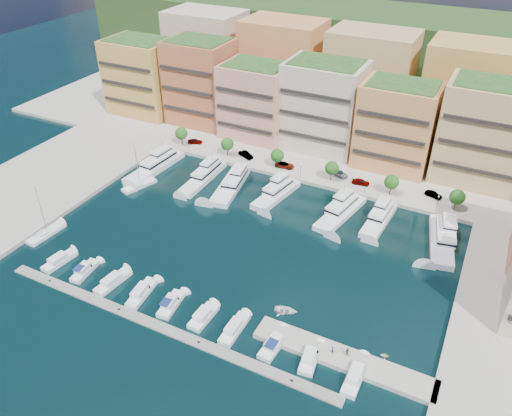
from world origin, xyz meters
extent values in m
plane|color=black|center=(0.00, 0.00, 0.00)|extent=(400.00, 400.00, 0.00)
cube|color=#9E998E|center=(0.00, 62.00, 0.00)|extent=(220.00, 64.00, 2.00)
cube|color=#9E998E|center=(-62.00, -8.00, 0.00)|extent=(34.00, 76.00, 2.00)
cube|color=#243C18|center=(0.00, 110.00, 0.00)|extent=(240.00, 40.00, 58.00)
cube|color=gray|center=(-3.00, -30.00, 0.00)|extent=(72.00, 2.20, 0.35)
cube|color=#9E998E|center=(30.00, -22.00, 0.00)|extent=(32.00, 5.00, 2.00)
cube|color=#C58748|center=(-66.00, 50.00, 13.00)|extent=(22.00, 16.00, 24.00)
cube|color=black|center=(-66.00, 41.75, 13.00)|extent=(20.24, 0.50, 0.90)
cube|color=#1E451B|center=(-66.00, 50.00, 25.40)|extent=(19.36, 14.08, 0.80)
cube|color=#B35F3B|center=(-44.00, 52.00, 14.00)|extent=(20.00, 16.00, 26.00)
cube|color=black|center=(-44.00, 43.75, 14.00)|extent=(18.40, 0.50, 0.90)
cube|color=#1E451B|center=(-44.00, 52.00, 27.40)|extent=(17.60, 14.08, 0.80)
cube|color=tan|center=(-23.00, 50.00, 12.00)|extent=(20.00, 15.00, 22.00)
cube|color=black|center=(-23.00, 42.25, 12.00)|extent=(18.40, 0.50, 0.90)
cube|color=#1E451B|center=(-23.00, 50.00, 23.40)|extent=(17.60, 13.20, 0.80)
cube|color=#C7B299|center=(-2.00, 52.00, 13.50)|extent=(22.00, 16.00, 25.00)
cube|color=black|center=(-2.00, 43.75, 13.50)|extent=(20.24, 0.50, 0.90)
cube|color=#1E451B|center=(-2.00, 52.00, 26.40)|extent=(19.36, 14.08, 0.80)
cube|color=#E48E55|center=(20.00, 50.00, 12.50)|extent=(20.00, 15.00, 23.00)
cube|color=black|center=(20.00, 42.25, 12.50)|extent=(18.40, 0.50, 0.90)
cube|color=#1E451B|center=(20.00, 50.00, 24.40)|extent=(17.60, 13.20, 0.80)
cube|color=tan|center=(42.00, 52.00, 14.00)|extent=(22.00, 16.00, 26.00)
cube|color=black|center=(42.00, 43.75, 14.00)|extent=(20.24, 0.50, 0.90)
cube|color=#1E451B|center=(42.00, 52.00, 27.40)|extent=(19.36, 14.08, 0.80)
cube|color=#C7B299|center=(-55.00, 74.00, 16.00)|extent=(26.00, 18.00, 30.00)
cube|color=#E48E55|center=(-25.00, 74.00, 16.00)|extent=(26.00, 18.00, 30.00)
cube|color=tan|center=(5.00, 74.00, 16.00)|extent=(26.00, 18.00, 30.00)
cube|color=#C58748|center=(35.00, 74.00, 16.00)|extent=(26.00, 18.00, 30.00)
cylinder|color=#473323|center=(-40.00, 33.50, 2.50)|extent=(0.24, 0.24, 3.00)
sphere|color=#164A15|center=(-40.00, 33.50, 4.75)|extent=(3.80, 3.80, 3.80)
cylinder|color=#473323|center=(-24.00, 33.50, 2.50)|extent=(0.24, 0.24, 3.00)
sphere|color=#164A15|center=(-24.00, 33.50, 4.75)|extent=(3.80, 3.80, 3.80)
cylinder|color=#473323|center=(-8.00, 33.50, 2.50)|extent=(0.24, 0.24, 3.00)
sphere|color=#164A15|center=(-8.00, 33.50, 4.75)|extent=(3.80, 3.80, 3.80)
cylinder|color=#473323|center=(8.00, 33.50, 2.50)|extent=(0.24, 0.24, 3.00)
sphere|color=#164A15|center=(8.00, 33.50, 4.75)|extent=(3.80, 3.80, 3.80)
cylinder|color=#473323|center=(24.00, 33.50, 2.50)|extent=(0.24, 0.24, 3.00)
sphere|color=#164A15|center=(24.00, 33.50, 4.75)|extent=(3.80, 3.80, 3.80)
cylinder|color=#473323|center=(40.00, 33.50, 2.50)|extent=(0.24, 0.24, 3.00)
sphere|color=#164A15|center=(40.00, 33.50, 4.75)|extent=(3.80, 3.80, 3.80)
cylinder|color=black|center=(-36.00, 31.20, 3.00)|extent=(0.10, 0.10, 4.00)
sphere|color=#FFF2CC|center=(-36.00, 31.20, 5.05)|extent=(0.30, 0.30, 0.30)
cylinder|color=black|center=(-18.00, 31.20, 3.00)|extent=(0.10, 0.10, 4.00)
sphere|color=#FFF2CC|center=(-18.00, 31.20, 5.05)|extent=(0.30, 0.30, 0.30)
cylinder|color=black|center=(0.00, 31.20, 3.00)|extent=(0.10, 0.10, 4.00)
sphere|color=#FFF2CC|center=(0.00, 31.20, 5.05)|extent=(0.30, 0.30, 0.30)
cylinder|color=black|center=(18.00, 31.20, 3.00)|extent=(0.10, 0.10, 4.00)
sphere|color=#FFF2CC|center=(18.00, 31.20, 5.05)|extent=(0.30, 0.30, 0.30)
cylinder|color=black|center=(36.00, 31.20, 3.00)|extent=(0.10, 0.10, 4.00)
sphere|color=#FFF2CC|center=(36.00, 31.20, 5.05)|extent=(0.30, 0.30, 0.30)
cube|color=white|center=(-39.12, 18.26, 0.35)|extent=(6.31, 21.75, 2.30)
cube|color=white|center=(-39.12, 20.41, 2.40)|extent=(4.80, 12.05, 1.80)
cube|color=black|center=(-39.12, 20.41, 2.40)|extent=(4.86, 12.12, 0.55)
cube|color=white|center=(-39.12, 22.13, 4.00)|extent=(3.37, 6.62, 1.40)
cylinder|color=#B2B2B7|center=(-39.12, 23.42, 5.60)|extent=(0.14, 0.14, 1.80)
cube|color=white|center=(-23.71, 19.22, 0.35)|extent=(4.62, 19.64, 2.30)
cube|color=white|center=(-23.71, 21.18, 2.40)|extent=(3.68, 10.82, 1.80)
cube|color=black|center=(-23.71, 21.18, 2.40)|extent=(3.74, 10.88, 0.55)
cube|color=white|center=(-23.71, 22.74, 4.00)|extent=(2.65, 5.92, 1.40)
cylinder|color=#B2B2B7|center=(-23.71, 23.92, 5.60)|extent=(0.14, 0.14, 1.80)
cube|color=black|center=(-23.71, 19.22, -0.10)|extent=(4.68, 19.69, 0.35)
cube|color=white|center=(-14.99, 19.06, 0.35)|extent=(8.47, 20.46, 2.30)
cube|color=white|center=(-14.99, 21.05, 2.40)|extent=(5.98, 11.49, 1.80)
cube|color=black|center=(-14.99, 21.05, 2.40)|extent=(6.05, 11.56, 0.55)
cube|color=white|center=(-14.99, 22.64, 4.00)|extent=(4.01, 6.40, 1.40)
cylinder|color=#B2B2B7|center=(-14.99, 23.83, 5.60)|extent=(0.14, 0.14, 1.80)
cube|color=white|center=(-2.25, 20.51, 0.35)|extent=(7.09, 17.46, 2.30)
cube|color=white|center=(-2.25, 22.21, 2.40)|extent=(5.06, 9.80, 1.80)
cube|color=black|center=(-2.25, 22.21, 2.40)|extent=(5.13, 9.87, 0.55)
cube|color=white|center=(-2.25, 23.57, 4.00)|extent=(3.41, 5.45, 1.40)
cylinder|color=#B2B2B7|center=(-2.25, 24.59, 5.60)|extent=(0.14, 0.14, 1.80)
cube|color=white|center=(15.41, 19.71, 0.35)|extent=(7.97, 19.10, 2.30)
cube|color=white|center=(15.41, 21.57, 2.40)|extent=(5.60, 10.74, 1.80)
cube|color=black|center=(15.41, 21.57, 2.40)|extent=(5.67, 10.81, 0.55)
cube|color=white|center=(15.41, 23.06, 4.00)|extent=(3.74, 5.99, 1.40)
cylinder|color=#B2B2B7|center=(15.41, 24.17, 5.60)|extent=(0.14, 0.14, 1.80)
cube|color=black|center=(15.41, 19.71, -0.10)|extent=(8.03, 19.16, 0.35)
cube|color=white|center=(24.57, 21.01, 0.35)|extent=(5.22, 16.20, 2.30)
cube|color=white|center=(24.57, 22.61, 2.40)|extent=(4.02, 8.98, 1.80)
cube|color=black|center=(24.57, 22.61, 2.40)|extent=(4.08, 9.04, 0.55)
cube|color=white|center=(24.57, 23.89, 4.00)|extent=(2.84, 4.94, 1.40)
cylinder|color=#B2B2B7|center=(24.57, 24.85, 5.60)|extent=(0.14, 0.14, 1.80)
cube|color=white|center=(39.38, 19.38, 0.35)|extent=(8.47, 19.81, 2.30)
cube|color=white|center=(39.38, 21.31, 2.40)|extent=(5.95, 11.15, 1.80)
cube|color=black|center=(39.38, 21.31, 2.40)|extent=(6.02, 11.22, 0.55)
cube|color=white|center=(39.38, 22.85, 4.00)|extent=(3.97, 6.22, 1.40)
cylinder|color=#B2B2B7|center=(39.38, 24.00, 5.60)|extent=(0.14, 0.14, 1.80)
cube|color=white|center=(-32.72, -24.50, 0.25)|extent=(3.34, 8.12, 1.40)
cube|color=white|center=(-32.72, -24.90, 1.55)|extent=(2.35, 3.98, 1.10)
cube|color=black|center=(-32.72, -23.31, 1.30)|extent=(1.81, 0.29, 0.55)
cube|color=white|center=(-25.54, -24.50, 0.25)|extent=(3.25, 7.50, 1.40)
cube|color=white|center=(-25.54, -24.86, 1.55)|extent=(2.27, 3.69, 1.10)
cube|color=black|center=(-25.54, -23.41, 1.30)|extent=(1.72, 0.31, 0.55)
cube|color=navy|center=(-25.54, -25.81, 2.15)|extent=(1.92, 2.37, 0.12)
cube|color=white|center=(-18.02, -24.50, 0.25)|extent=(3.45, 8.70, 1.40)
cube|color=white|center=(-18.02, -24.92, 1.55)|extent=(2.42, 4.26, 1.10)
cube|color=black|center=(-18.02, -23.23, 1.30)|extent=(1.84, 0.30, 0.55)
cube|color=white|center=(-10.73, -24.50, 0.25)|extent=(3.56, 8.86, 1.40)
cube|color=white|center=(-10.73, -24.93, 1.55)|extent=(2.47, 4.35, 1.10)
cube|color=black|center=(-10.73, -23.21, 1.30)|extent=(1.84, 0.32, 0.55)
cube|color=white|center=(-3.73, -24.50, 0.25)|extent=(3.48, 7.71, 1.40)
cube|color=white|center=(-3.73, -24.87, 1.55)|extent=(2.44, 3.79, 1.10)
cube|color=black|center=(-3.73, -23.38, 1.30)|extent=(1.86, 0.33, 0.55)
cube|color=navy|center=(-3.73, -25.84, 2.15)|extent=(2.07, 2.44, 0.12)
cube|color=white|center=(3.58, -24.50, 0.25)|extent=(2.95, 7.15, 1.40)
cube|color=white|center=(3.58, -24.85, 1.55)|extent=(2.25, 3.45, 1.10)
cube|color=black|center=(3.58, -23.44, 1.30)|extent=(1.99, 0.15, 0.55)
cube|color=white|center=(10.25, -24.50, 0.25)|extent=(2.52, 8.15, 1.40)
cube|color=white|center=(10.25, -24.91, 1.55)|extent=(1.96, 3.91, 1.10)
cube|color=black|center=(10.25, -23.28, 1.30)|extent=(1.80, 0.10, 0.55)
cube|color=white|center=(18.24, -24.50, 0.25)|extent=(3.12, 7.96, 1.40)
cube|color=white|center=(18.24, -24.89, 1.55)|extent=(2.28, 3.87, 1.10)
cube|color=black|center=(18.24, -23.33, 1.30)|extent=(1.88, 0.23, 0.55)
cube|color=navy|center=(18.24, -25.90, 2.15)|extent=(1.98, 2.46, 0.12)
cube|color=white|center=(25.01, -24.50, 0.25)|extent=(3.51, 7.41, 1.40)
cube|color=white|center=(25.01, -24.86, 1.55)|extent=(2.45, 3.66, 1.10)
cube|color=black|center=(25.01, -23.43, 1.30)|extent=(1.85, 0.35, 0.55)
cube|color=white|center=(33.09, -24.50, 0.25)|extent=(2.56, 8.74, 1.40)
cube|color=white|center=(33.09, -24.94, 1.55)|extent=(1.99, 4.20, 1.10)
cube|color=black|center=(33.09, -23.19, 1.30)|extent=(1.82, 0.11, 0.55)
cube|color=white|center=(-37.20, 8.74, 0.20)|extent=(5.60, 10.07, 1.20)
cube|color=white|center=(-37.20, 7.77, 1.10)|extent=(2.30, 2.81, 0.60)
cylinder|color=#B2B2B7|center=(-37.20, 9.23, 6.80)|extent=(0.14, 0.14, 12.00)
cylinder|color=#B2B2B7|center=(-37.20, 7.28, 1.80)|extent=(1.46, 4.18, 0.10)
cube|color=white|center=(-42.98, -18.43, 0.20)|extent=(3.45, 9.73, 1.20)
cube|color=white|center=(-42.98, -19.39, 1.10)|extent=(1.84, 2.50, 0.60)
cylinder|color=#B2B2B7|center=(-42.98, -17.96, 6.80)|extent=(0.14, 0.14, 12.00)
cylinder|color=#B2B2B7|center=(-42.98, -19.87, 1.80)|extent=(0.39, 4.30, 0.10)
imported|color=beige|center=(36.30, -18.07, 0.42)|extent=(1.87, 1.71, 0.83)
imported|color=white|center=(16.73, -16.03, 0.46)|extent=(5.06, 4.14, 0.92)
imported|color=gray|center=(-36.88, 35.98, 1.75)|extent=(4.74, 3.43, 1.50)
imported|color=gray|center=(-18.73, 34.98, 1.82)|extent=(5.25, 3.52, 1.64)
imported|color=gray|center=(-6.09, 34.44, 1.76)|extent=(5.68, 2.95, 1.53)
imported|color=gray|center=(8.99, 36.88, 1.83)|extent=(6.14, 4.25, 1.65)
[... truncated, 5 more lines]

